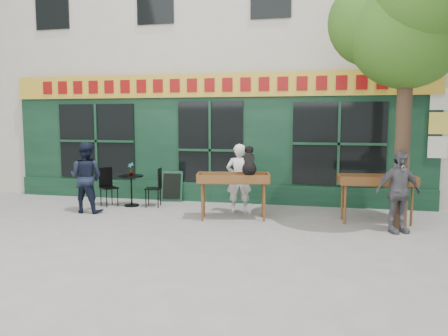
{
  "coord_description": "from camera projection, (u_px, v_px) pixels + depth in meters",
  "views": [
    {
      "loc": [
        2.79,
        -8.55,
        2.12
      ],
      "look_at": [
        0.77,
        0.5,
        1.1
      ],
      "focal_mm": 35.0,
      "sensor_mm": 36.0,
      "label": 1
    }
  ],
  "objects": [
    {
      "name": "chalkboard",
      "position": [
        172.0,
        186.0,
        11.43
      ],
      "size": [
        0.58,
        0.24,
        0.79
      ],
      "rotation": [
        0.0,
        0.0,
        0.1
      ],
      "color": "black",
      "rests_on": "ground"
    },
    {
      "name": "ground",
      "position": [
        183.0,
        222.0,
        9.13
      ],
      "size": [
        80.0,
        80.0,
        0.0
      ],
      "primitive_type": "plane",
      "color": "slate",
      "rests_on": "ground"
    },
    {
      "name": "building",
      "position": [
        237.0,
        33.0,
        14.38
      ],
      "size": [
        14.0,
        7.26,
        10.0
      ],
      "color": "beige",
      "rests_on": "ground"
    },
    {
      "name": "book_cart_right",
      "position": [
        376.0,
        183.0,
        8.98
      ],
      "size": [
        1.55,
        0.75,
        0.99
      ],
      "rotation": [
        0.0,
        0.0,
        0.09
      ],
      "color": "brown",
      "rests_on": "ground"
    },
    {
      "name": "bistro_table",
      "position": [
        131.0,
        184.0,
        10.75
      ],
      "size": [
        0.6,
        0.6,
        0.76
      ],
      "color": "black",
      "rests_on": "ground"
    },
    {
      "name": "book_cart_center",
      "position": [
        233.0,
        181.0,
        9.31
      ],
      "size": [
        1.59,
        0.9,
        0.99
      ],
      "rotation": [
        0.0,
        0.0,
        0.19
      ],
      "color": "brown",
      "rests_on": "ground"
    },
    {
      "name": "dog",
      "position": [
        249.0,
        160.0,
        9.14
      ],
      "size": [
        0.45,
        0.65,
        0.6
      ],
      "primitive_type": null,
      "rotation": [
        0.0,
        0.0,
        0.19
      ],
      "color": "black",
      "rests_on": "book_cart_center"
    },
    {
      "name": "man_right",
      "position": [
        398.0,
        192.0,
        8.2
      ],
      "size": [
        0.99,
        0.73,
        1.56
      ],
      "primitive_type": "imported",
      "rotation": [
        0.0,
        0.0,
        0.44
      ],
      "color": "#525256",
      "rests_on": "ground"
    },
    {
      "name": "potted_plant",
      "position": [
        131.0,
        169.0,
        10.71
      ],
      "size": [
        0.2,
        0.17,
        0.32
      ],
      "primitive_type": "imported",
      "rotation": [
        0.0,
        0.0,
        -0.36
      ],
      "color": "gray",
      "rests_on": "bistro_table"
    },
    {
      "name": "man_left",
      "position": [
        86.0,
        177.0,
        10.0
      ],
      "size": [
        0.8,
        0.62,
        1.63
      ],
      "primitive_type": "imported",
      "rotation": [
        0.0,
        0.0,
        3.13
      ],
      "color": "black",
      "rests_on": "ground"
    },
    {
      "name": "street_tree",
      "position": [
        410.0,
        12.0,
        8.08
      ],
      "size": [
        3.05,
        2.9,
        5.6
      ],
      "color": "#382619",
      "rests_on": "ground"
    },
    {
      "name": "woman",
      "position": [
        239.0,
        178.0,
        9.95
      ],
      "size": [
        0.64,
        0.48,
        1.59
      ],
      "primitive_type": "imported",
      "rotation": [
        0.0,
        0.0,
        3.33
      ],
      "color": "silver",
      "rests_on": "ground"
    },
    {
      "name": "bistro_chair_right",
      "position": [
        157.0,
        184.0,
        10.68
      ],
      "size": [
        0.42,
        0.42,
        0.95
      ],
      "rotation": [
        0.0,
        0.0,
        -1.41
      ],
      "color": "black",
      "rests_on": "ground"
    },
    {
      "name": "bistro_chair_left",
      "position": [
        107.0,
        183.0,
        10.84
      ],
      "size": [
        0.51,
        0.51,
        0.95
      ],
      "rotation": [
        0.0,
        0.0,
        0.95
      ],
      "color": "black",
      "rests_on": "ground"
    }
  ]
}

